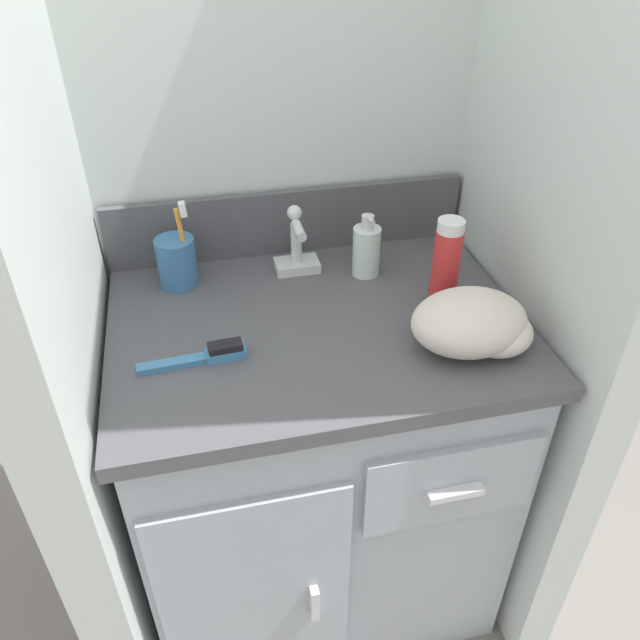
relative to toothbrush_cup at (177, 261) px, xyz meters
name	(u,v)px	position (x,y,z in m)	size (l,w,h in m)	color
ground_plane	(318,568)	(0.24, -0.18, -0.83)	(6.00, 6.00, 0.00)	slate
wall_back	(279,93)	(0.24, 0.14, 0.27)	(0.93, 0.08, 2.20)	silver
wall_left	(22,177)	(-0.19, -0.18, 0.27)	(0.08, 0.63, 2.20)	silver
wall_right	(566,132)	(0.66, -0.18, 0.27)	(0.08, 0.63, 2.20)	silver
vanity	(317,461)	(0.24, -0.19, -0.43)	(0.75, 0.57, 0.78)	#9EA8B2
backsplash	(289,222)	(0.24, 0.08, 0.02)	(0.75, 0.02, 0.14)	#4C4C51
sink_faucet	(297,249)	(0.24, 0.00, 0.00)	(0.09, 0.09, 0.14)	silver
toothbrush_cup	(177,261)	(0.00, 0.00, 0.00)	(0.08, 0.08, 0.18)	teal
soap_dispenser	(366,250)	(0.37, -0.04, 0.00)	(0.06, 0.06, 0.13)	silver
shaving_cream_can	(446,262)	(0.49, -0.17, 0.03)	(0.05, 0.05, 0.17)	red
hairbrush	(208,355)	(0.03, -0.25, -0.04)	(0.18, 0.04, 0.03)	teal
hand_towel	(476,324)	(0.48, -0.32, 0.00)	(0.21, 0.16, 0.10)	beige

